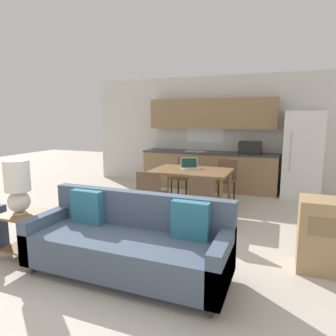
% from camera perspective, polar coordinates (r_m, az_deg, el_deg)
% --- Properties ---
extents(ground_plane, '(20.00, 20.00, 0.00)m').
position_cam_1_polar(ground_plane, '(3.61, -10.11, -18.84)').
color(ground_plane, beige).
extents(wall_back, '(6.40, 0.07, 2.70)m').
position_cam_1_polar(wall_back, '(7.52, 8.49, 6.76)').
color(wall_back, silver).
rests_on(wall_back, ground_plane).
extents(kitchen_counter, '(3.20, 0.65, 2.15)m').
position_cam_1_polar(kitchen_counter, '(7.26, 8.00, 2.64)').
color(kitchen_counter, '#8E704C').
rests_on(kitchen_counter, ground_plane).
extents(refrigerator, '(0.78, 0.70, 1.85)m').
position_cam_1_polar(refrigerator, '(6.98, 24.16, 2.28)').
color(refrigerator, white).
rests_on(refrigerator, ground_plane).
extents(dining_table, '(1.38, 0.96, 0.78)m').
position_cam_1_polar(dining_table, '(5.44, 4.47, -1.04)').
color(dining_table, brown).
rests_on(dining_table, ground_plane).
extents(couch, '(2.22, 0.80, 0.87)m').
position_cam_1_polar(couch, '(3.41, -7.35, -14.00)').
color(couch, '#3D2D1E').
rests_on(couch, ground_plane).
extents(side_table, '(0.49, 0.49, 0.56)m').
position_cam_1_polar(side_table, '(4.16, -25.57, -10.11)').
color(side_table, brown).
rests_on(side_table, ground_plane).
extents(table_lamp, '(0.30, 0.30, 0.65)m').
position_cam_1_polar(table_lamp, '(4.02, -26.72, -2.96)').
color(table_lamp, silver).
rests_on(table_lamp, side_table).
extents(dining_chair_far_right, '(0.48, 0.48, 0.86)m').
position_cam_1_polar(dining_chair_far_right, '(6.18, 10.78, -1.89)').
color(dining_chair_far_right, brown).
rests_on(dining_chair_far_right, ground_plane).
extents(dining_chair_far_left, '(0.46, 0.46, 0.86)m').
position_cam_1_polar(dining_chair_far_left, '(6.40, 2.95, -1.33)').
color(dining_chair_far_left, brown).
rests_on(dining_chair_far_left, ground_plane).
extents(dining_chair_near_right, '(0.43, 0.43, 0.86)m').
position_cam_1_polar(dining_chair_near_right, '(4.61, 6.76, -5.72)').
color(dining_chair_near_right, brown).
rests_on(dining_chair_near_right, ground_plane).
extents(dining_chair_near_left, '(0.45, 0.45, 0.86)m').
position_cam_1_polar(dining_chair_near_left, '(4.91, -3.23, -4.72)').
color(dining_chair_near_left, brown).
rests_on(dining_chair_near_left, ground_plane).
extents(laptop, '(0.40, 0.38, 0.20)m').
position_cam_1_polar(laptop, '(5.54, 4.17, 0.37)').
color(laptop, '#B7BABC').
rests_on(laptop, dining_table).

